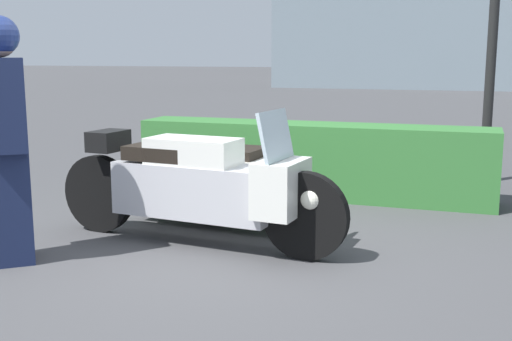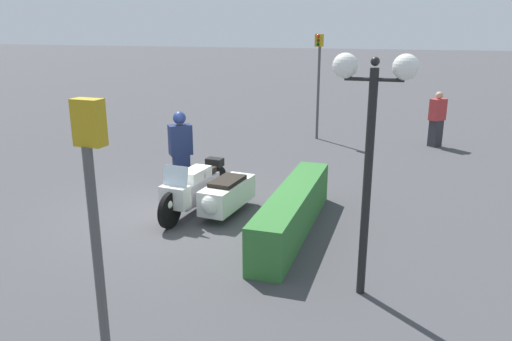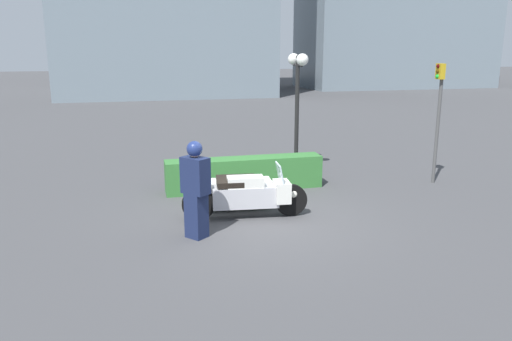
% 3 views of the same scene
% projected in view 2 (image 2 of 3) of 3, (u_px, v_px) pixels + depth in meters
% --- Properties ---
extents(ground_plane, '(160.00, 160.00, 0.00)m').
position_uv_depth(ground_plane, '(178.00, 214.00, 10.39)').
color(ground_plane, '#424244').
extents(police_motorcycle, '(2.71, 1.42, 1.18)m').
position_uv_depth(police_motorcycle, '(210.00, 192.00, 10.27)').
color(police_motorcycle, black).
rests_on(police_motorcycle, ground).
extents(officer_rider, '(0.57, 0.60, 1.89)m').
position_uv_depth(officer_rider, '(181.00, 149.00, 11.61)').
color(officer_rider, '#192347').
rests_on(officer_rider, ground).
extents(hedge_bush_curbside, '(4.05, 0.62, 0.83)m').
position_uv_depth(hedge_bush_curbside, '(293.00, 211.00, 9.38)').
color(hedge_bush_curbside, '#337033').
rests_on(hedge_bush_curbside, ground).
extents(twin_lamp_post, '(0.34, 1.10, 3.43)m').
position_uv_depth(twin_lamp_post, '(372.00, 113.00, 6.59)').
color(twin_lamp_post, black).
rests_on(twin_lamp_post, ground).
extents(traffic_light_near, '(0.23, 0.27, 3.19)m').
position_uv_depth(traffic_light_near, '(96.00, 221.00, 4.39)').
color(traffic_light_near, '#4C4C4C').
rests_on(traffic_light_near, ground).
extents(traffic_light_far, '(0.23, 0.29, 3.51)m').
position_uv_depth(traffic_light_far, '(318.00, 72.00, 16.69)').
color(traffic_light_far, '#4C4C4C').
rests_on(traffic_light_far, ground).
extents(pedestrian_bystander, '(0.58, 0.56, 1.77)m').
position_uv_depth(pedestrian_bystander, '(437.00, 119.00, 15.99)').
color(pedestrian_bystander, '#2D2D33').
rests_on(pedestrian_bystander, ground).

